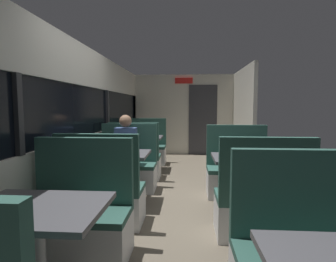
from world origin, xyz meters
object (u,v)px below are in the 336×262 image
(bench_rear_aisle_facing_end, at_px, (261,207))
(bench_rear_aisle_facing_entry, at_px, (237,175))
(dining_table_near_window, at_px, (37,221))
(bench_mid_window_facing_entry, at_px, (128,170))
(seated_passenger, at_px, (127,159))
(bench_far_window_facing_end, at_px, (135,162))
(bench_near_window_facing_entry, at_px, (79,222))
(dining_table_rear_aisle, at_px, (248,165))
(dining_table_far_window, at_px, (141,141))
(dining_table_mid_window, at_px, (117,160))
(bench_far_window_facing_entry, at_px, (146,150))
(bench_mid_window_facing_end, at_px, (102,197))

(bench_rear_aisle_facing_end, height_order, bench_rear_aisle_facing_entry, same)
(dining_table_near_window, relative_size, bench_rear_aisle_facing_end, 0.82)
(bench_mid_window_facing_entry, relative_size, bench_rear_aisle_facing_end, 1.00)
(bench_mid_window_facing_entry, height_order, seated_passenger, seated_passenger)
(bench_far_window_facing_end, distance_m, bench_rear_aisle_facing_end, 2.91)
(dining_table_near_window, bearing_deg, bench_near_window_facing_entry, 90.00)
(dining_table_near_window, xyz_separation_m, dining_table_rear_aisle, (1.79, 1.90, 0.00))
(dining_table_near_window, bearing_deg, seated_passenger, 90.00)
(dining_table_far_window, height_order, bench_rear_aisle_facing_entry, bench_rear_aisle_facing_entry)
(bench_mid_window_facing_entry, distance_m, bench_rear_aisle_facing_entry, 1.80)
(bench_rear_aisle_facing_end, height_order, seated_passenger, seated_passenger)
(bench_near_window_facing_entry, bearing_deg, bench_far_window_facing_end, 90.00)
(bench_rear_aisle_facing_entry, bearing_deg, bench_far_window_facing_end, 153.39)
(dining_table_far_window, bearing_deg, bench_rear_aisle_facing_end, -59.13)
(dining_table_mid_window, xyz_separation_m, seated_passenger, (0.00, 0.63, -0.10))
(dining_table_mid_window, relative_size, dining_table_far_window, 1.00)
(dining_table_rear_aisle, bearing_deg, bench_far_window_facing_entry, 120.87)
(bench_near_window_facing_entry, bearing_deg, bench_mid_window_facing_entry, 90.00)
(dining_table_near_window, xyz_separation_m, dining_table_mid_window, (0.00, 2.10, 0.00))
(bench_mid_window_facing_end, xyz_separation_m, bench_far_window_facing_entry, (0.00, 3.49, 0.00))
(dining_table_mid_window, bearing_deg, dining_table_near_window, -90.00)
(dining_table_rear_aisle, bearing_deg, bench_rear_aisle_facing_entry, 90.00)
(dining_table_mid_window, distance_m, seated_passenger, 0.64)
(bench_mid_window_facing_end, relative_size, dining_table_rear_aisle, 1.22)
(dining_table_rear_aisle, relative_size, seated_passenger, 0.71)
(seated_passenger, bearing_deg, bench_mid_window_facing_entry, 90.00)
(dining_table_near_window, distance_m, seated_passenger, 2.72)
(bench_mid_window_facing_end, height_order, bench_rear_aisle_facing_entry, same)
(bench_mid_window_facing_end, bearing_deg, bench_far_window_facing_entry, 90.00)
(dining_table_mid_window, xyz_separation_m, bench_far_window_facing_entry, (0.00, 2.79, -0.31))
(bench_far_window_facing_end, relative_size, bench_far_window_facing_entry, 1.00)
(dining_table_mid_window, height_order, bench_rear_aisle_facing_entry, bench_rear_aisle_facing_entry)
(bench_rear_aisle_facing_entry, bearing_deg, dining_table_near_window, -124.60)
(dining_table_near_window, relative_size, bench_far_window_facing_end, 0.82)
(bench_mid_window_facing_entry, relative_size, dining_table_far_window, 1.22)
(bench_far_window_facing_entry, bearing_deg, dining_table_mid_window, -90.00)
(bench_mid_window_facing_entry, height_order, bench_rear_aisle_facing_entry, same)
(bench_far_window_facing_entry, distance_m, dining_table_rear_aisle, 3.50)
(bench_near_window_facing_entry, xyz_separation_m, dining_table_far_window, (0.00, 3.49, 0.31))
(bench_near_window_facing_entry, distance_m, bench_mid_window_facing_end, 0.70)
(bench_far_window_facing_end, height_order, dining_table_rear_aisle, bench_far_window_facing_end)
(dining_table_near_window, distance_m, bench_mid_window_facing_entry, 2.81)
(dining_table_rear_aisle, relative_size, bench_rear_aisle_facing_entry, 0.82)
(bench_near_window_facing_entry, bearing_deg, dining_table_mid_window, 90.00)
(bench_mid_window_facing_end, bearing_deg, bench_mid_window_facing_entry, 90.00)
(bench_far_window_facing_entry, bearing_deg, bench_mid_window_facing_end, -90.00)
(dining_table_near_window, xyz_separation_m, bench_mid_window_facing_entry, (0.00, 2.79, -0.31))
(bench_far_window_facing_end, bearing_deg, dining_table_mid_window, -90.00)
(seated_passenger, bearing_deg, bench_far_window_facing_entry, 90.00)
(bench_mid_window_facing_end, bearing_deg, bench_rear_aisle_facing_entry, 33.81)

